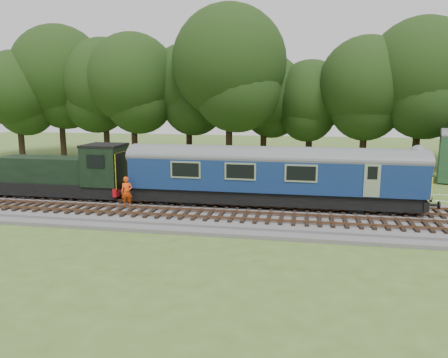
# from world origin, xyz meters

# --- Properties ---
(ground) EXTENTS (120.00, 120.00, 0.00)m
(ground) POSITION_xyz_m (0.00, 0.00, 0.00)
(ground) COLOR #426425
(ground) RESTS_ON ground
(ballast) EXTENTS (70.00, 7.00, 0.35)m
(ballast) POSITION_xyz_m (0.00, 0.00, 0.17)
(ballast) COLOR #4C4C4F
(ballast) RESTS_ON ground
(track_north) EXTENTS (67.20, 2.40, 0.21)m
(track_north) POSITION_xyz_m (0.00, 1.40, 0.42)
(track_north) COLOR black
(track_north) RESTS_ON ballast
(track_south) EXTENTS (67.20, 2.40, 0.21)m
(track_south) POSITION_xyz_m (0.00, -1.60, 0.42)
(track_south) COLOR black
(track_south) RESTS_ON ballast
(fence) EXTENTS (64.00, 0.12, 1.00)m
(fence) POSITION_xyz_m (0.00, 4.50, 0.00)
(fence) COLOR #6B6054
(fence) RESTS_ON ground
(tree_line) EXTENTS (70.00, 8.00, 18.00)m
(tree_line) POSITION_xyz_m (0.00, 22.00, 0.00)
(tree_line) COLOR black
(tree_line) RESTS_ON ground
(dmu_railcar) EXTENTS (18.05, 2.86, 3.88)m
(dmu_railcar) POSITION_xyz_m (2.00, 1.40, 2.61)
(dmu_railcar) COLOR black
(dmu_railcar) RESTS_ON ground
(shunter_loco) EXTENTS (8.92, 2.60, 3.38)m
(shunter_loco) POSITION_xyz_m (-11.93, 1.40, 1.97)
(shunter_loco) COLOR black
(shunter_loco) RESTS_ON ground
(worker) EXTENTS (0.83, 0.72, 1.92)m
(worker) POSITION_xyz_m (-6.92, -0.47, 1.31)
(worker) COLOR #F5450C
(worker) RESTS_ON ballast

